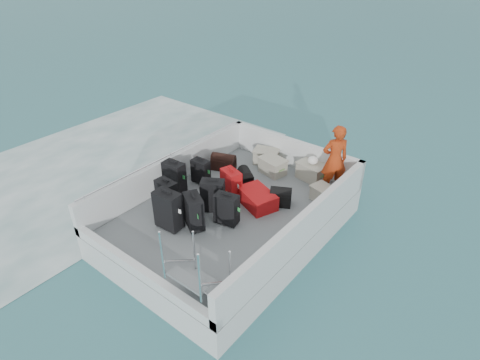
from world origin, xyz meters
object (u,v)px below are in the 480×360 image
object	(u,v)px
suitcase_4	(213,196)
suitcase_5	(231,184)
crate_2	(312,172)
passenger	(335,160)
crate_0	(266,157)
crate_3	(324,195)
suitcase_3	(168,210)
suitcase_6	(194,212)
crate_1	(273,166)
suitcase_0	(167,196)
suitcase_2	(201,172)
suitcase_8	(257,198)
suitcase_7	(227,209)
suitcase_1	(174,177)

from	to	relation	value
suitcase_4	suitcase_5	bearing A→B (deg)	62.28
crate_2	passenger	bearing A→B (deg)	-17.80
crate_2	crate_0	bearing A→B (deg)	-178.50
suitcase_5	crate_3	world-z (taller)	suitcase_5
suitcase_3	suitcase_5	size ratio (longest dim) A/B	1.24
suitcase_4	suitcase_6	bearing A→B (deg)	-113.12
crate_1	passenger	xyz separation A→B (m)	(1.48, 0.15, 0.62)
suitcase_3	crate_2	xyz separation A→B (m)	(1.26, 3.34, -0.21)
suitcase_0	crate_0	bearing A→B (deg)	86.18
suitcase_0	suitcase_2	xyz separation A→B (m)	(-0.22, 1.24, -0.06)
suitcase_3	crate_0	world-z (taller)	suitcase_3
suitcase_2	suitcase_5	distance (m)	0.92
suitcase_8	passenger	world-z (taller)	passenger
suitcase_4	crate_0	distance (m)	2.37
suitcase_7	suitcase_4	bearing A→B (deg)	150.05
suitcase_2	crate_1	size ratio (longest dim) A/B	0.98
suitcase_0	suitcase_2	distance (m)	1.26
suitcase_1	suitcase_8	size ratio (longest dim) A/B	0.85
suitcase_4	suitcase_6	world-z (taller)	suitcase_4
suitcase_2	suitcase_6	world-z (taller)	suitcase_6
suitcase_4	passenger	size ratio (longest dim) A/B	0.44
suitcase_8	crate_1	xyz separation A→B (m)	(-0.51, 1.32, 0.01)
suitcase_4	suitcase_5	size ratio (longest dim) A/B	1.09
suitcase_4	suitcase_8	world-z (taller)	suitcase_4
suitcase_4	suitcase_5	xyz separation A→B (m)	(-0.03, 0.63, -0.03)
suitcase_0	suitcase_6	size ratio (longest dim) A/B	1.02
crate_1	crate_2	world-z (taller)	crate_2
suitcase_2	suitcase_8	xyz separation A→B (m)	(1.56, 0.07, -0.13)
suitcase_0	suitcase_2	size ratio (longest dim) A/B	1.20
suitcase_8	crate_2	distance (m)	1.70
suitcase_5	suitcase_7	xyz separation A→B (m)	(0.54, -0.79, 0.00)
suitcase_7	crate_0	distance (m)	2.64
suitcase_8	suitcase_0	bearing A→B (deg)	155.80
suitcase_1	suitcase_3	bearing A→B (deg)	-53.19
suitcase_4	crate_2	xyz separation A→B (m)	(0.98, 2.37, -0.16)
suitcase_0	suitcase_5	size ratio (longest dim) A/B	1.09
suitcase_1	suitcase_7	xyz separation A→B (m)	(1.66, -0.18, -0.03)
suitcase_1	crate_1	size ratio (longest dim) A/B	1.20
crate_1	suitcase_7	bearing A→B (deg)	-79.61
crate_1	crate_0	bearing A→B (deg)	143.18
suitcase_7	crate_2	distance (m)	2.58
suitcase_0	suitcase_3	distance (m)	0.58
suitcase_8	crate_3	xyz separation A→B (m)	(1.04, 1.01, -0.01)
suitcase_4	suitcase_8	xyz separation A→B (m)	(0.61, 0.71, -0.18)
suitcase_3	suitcase_6	xyz separation A→B (m)	(0.36, 0.32, -0.05)
suitcase_3	suitcase_8	xyz separation A→B (m)	(0.89, 1.68, -0.23)
suitcase_3	suitcase_7	distance (m)	1.13
suitcase_3	suitcase_5	world-z (taller)	suitcase_3
suitcase_0	crate_3	size ratio (longest dim) A/B	1.37
suitcase_3	crate_3	bearing A→B (deg)	50.60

